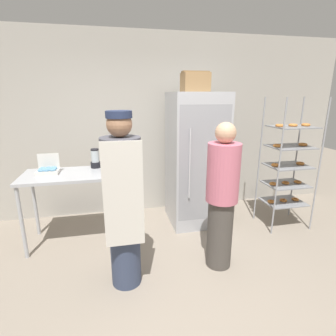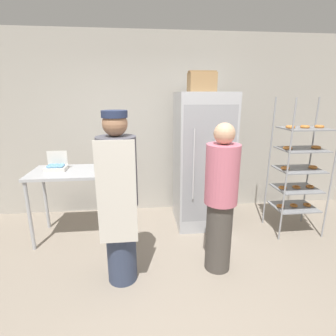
{
  "view_description": "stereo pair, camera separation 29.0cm",
  "coord_description": "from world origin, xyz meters",
  "px_view_note": "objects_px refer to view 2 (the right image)",
  "views": [
    {
      "loc": [
        -0.61,
        -1.96,
        1.88
      ],
      "look_at": [
        -0.03,
        0.77,
        1.09
      ],
      "focal_mm": 28.0,
      "sensor_mm": 36.0,
      "label": 1
    },
    {
      "loc": [
        -0.33,
        -2.01,
        1.88
      ],
      "look_at": [
        -0.03,
        0.77,
        1.09
      ],
      "focal_mm": 28.0,
      "sensor_mm": 36.0,
      "label": 2
    }
  ],
  "objects_px": {
    "baking_rack": "(299,168)",
    "donut_box": "(56,167)",
    "blender_pitcher": "(102,158)",
    "person_customer": "(221,199)",
    "refrigerator": "(202,161)",
    "person_baker": "(119,199)",
    "cardboard_storage_box": "(202,82)"
  },
  "relations": [
    {
      "from": "blender_pitcher",
      "to": "person_baker",
      "type": "bearing_deg",
      "value": -75.33
    },
    {
      "from": "blender_pitcher",
      "to": "cardboard_storage_box",
      "type": "height_order",
      "value": "cardboard_storage_box"
    },
    {
      "from": "blender_pitcher",
      "to": "refrigerator",
      "type": "bearing_deg",
      "value": 1.54
    },
    {
      "from": "refrigerator",
      "to": "person_baker",
      "type": "xyz_separation_m",
      "value": [
        -1.11,
        -1.2,
        -0.05
      ]
    },
    {
      "from": "refrigerator",
      "to": "blender_pitcher",
      "type": "distance_m",
      "value": 1.41
    },
    {
      "from": "blender_pitcher",
      "to": "person_customer",
      "type": "bearing_deg",
      "value": -38.87
    },
    {
      "from": "refrigerator",
      "to": "person_baker",
      "type": "relative_size",
      "value": 1.1
    },
    {
      "from": "baking_rack",
      "to": "person_baker",
      "type": "height_order",
      "value": "baking_rack"
    },
    {
      "from": "baking_rack",
      "to": "donut_box",
      "type": "relative_size",
      "value": 7.19
    },
    {
      "from": "donut_box",
      "to": "cardboard_storage_box",
      "type": "bearing_deg",
      "value": 3.34
    },
    {
      "from": "blender_pitcher",
      "to": "person_baker",
      "type": "xyz_separation_m",
      "value": [
        0.3,
        -1.16,
        -0.14
      ]
    },
    {
      "from": "refrigerator",
      "to": "baking_rack",
      "type": "height_order",
      "value": "refrigerator"
    },
    {
      "from": "cardboard_storage_box",
      "to": "person_customer",
      "type": "height_order",
      "value": "cardboard_storage_box"
    },
    {
      "from": "refrigerator",
      "to": "person_customer",
      "type": "bearing_deg",
      "value": -93.37
    },
    {
      "from": "donut_box",
      "to": "cardboard_storage_box",
      "type": "relative_size",
      "value": 0.74
    },
    {
      "from": "baking_rack",
      "to": "blender_pitcher",
      "type": "relative_size",
      "value": 7.24
    },
    {
      "from": "baking_rack",
      "to": "refrigerator",
      "type": "bearing_deg",
      "value": 161.94
    },
    {
      "from": "person_baker",
      "to": "person_customer",
      "type": "height_order",
      "value": "person_baker"
    },
    {
      "from": "donut_box",
      "to": "person_baker",
      "type": "xyz_separation_m",
      "value": [
        0.86,
        -0.99,
        -0.07
      ]
    },
    {
      "from": "baking_rack",
      "to": "person_customer",
      "type": "height_order",
      "value": "baking_rack"
    },
    {
      "from": "donut_box",
      "to": "person_baker",
      "type": "distance_m",
      "value": 1.31
    },
    {
      "from": "blender_pitcher",
      "to": "person_customer",
      "type": "relative_size",
      "value": 0.16
    },
    {
      "from": "refrigerator",
      "to": "blender_pitcher",
      "type": "height_order",
      "value": "refrigerator"
    },
    {
      "from": "person_customer",
      "to": "donut_box",
      "type": "bearing_deg",
      "value": 154.51
    },
    {
      "from": "baking_rack",
      "to": "donut_box",
      "type": "distance_m",
      "value": 3.21
    },
    {
      "from": "person_customer",
      "to": "refrigerator",
      "type": "bearing_deg",
      "value": 86.63
    },
    {
      "from": "refrigerator",
      "to": "blender_pitcher",
      "type": "relative_size",
      "value": 7.49
    },
    {
      "from": "donut_box",
      "to": "blender_pitcher",
      "type": "relative_size",
      "value": 1.01
    },
    {
      "from": "refrigerator",
      "to": "donut_box",
      "type": "bearing_deg",
      "value": -173.82
    },
    {
      "from": "cardboard_storage_box",
      "to": "person_baker",
      "type": "relative_size",
      "value": 0.2
    },
    {
      "from": "baking_rack",
      "to": "donut_box",
      "type": "xyz_separation_m",
      "value": [
        -3.21,
        0.19,
        0.06
      ]
    },
    {
      "from": "person_customer",
      "to": "cardboard_storage_box",
      "type": "bearing_deg",
      "value": 90.33
    }
  ]
}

